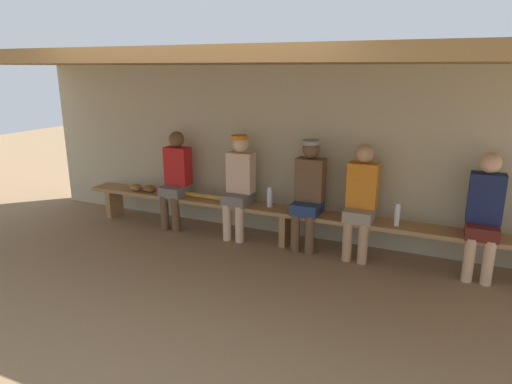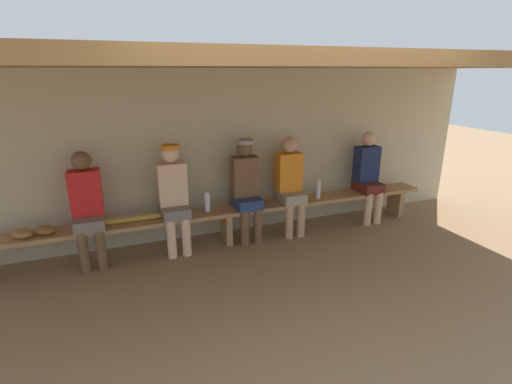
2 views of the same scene
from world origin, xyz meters
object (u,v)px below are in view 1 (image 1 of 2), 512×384
(player_in_red, at_px, (309,190))
(water_bottle_green, at_px, (397,215))
(player_middle, at_px, (361,197))
(water_bottle_orange, at_px, (270,197))
(player_with_sunglasses, at_px, (239,182))
(baseball_glove_tan, at_px, (136,187))
(baseball_glove_dark_brown, at_px, (149,188))
(player_shirtless_tan, at_px, (176,176))
(player_leftmost, at_px, (484,211))
(baseball_bat, at_px, (202,196))
(bench, at_px, (286,215))

(player_in_red, relative_size, water_bottle_green, 5.24)
(player_middle, height_order, water_bottle_orange, player_middle)
(player_with_sunglasses, xyz_separation_m, baseball_glove_tan, (-1.64, -0.04, -0.24))
(player_middle, bearing_deg, water_bottle_green, -6.20)
(water_bottle_green, xyz_separation_m, baseball_glove_dark_brown, (-3.41, 0.03, -0.08))
(water_bottle_orange, bearing_deg, water_bottle_green, -2.76)
(player_shirtless_tan, bearing_deg, player_in_red, 0.01)
(player_middle, distance_m, baseball_glove_tan, 3.21)
(player_middle, height_order, player_shirtless_tan, same)
(player_middle, relative_size, player_leftmost, 1.00)
(player_with_sunglasses, relative_size, baseball_bat, 1.70)
(player_middle, bearing_deg, baseball_bat, -179.92)
(player_with_sunglasses, height_order, player_leftmost, player_with_sunglasses)
(baseball_glove_dark_brown, xyz_separation_m, baseball_bat, (0.85, 0.01, -0.01))
(baseball_glove_tan, bearing_deg, baseball_bat, 40.26)
(bench, bearing_deg, baseball_bat, -180.00)
(bench, relative_size, player_middle, 4.49)
(player_in_red, height_order, water_bottle_green, player_in_red)
(baseball_glove_dark_brown, relative_size, baseball_bat, 0.30)
(bench, distance_m, baseball_glove_tan, 2.29)
(baseball_bat, bearing_deg, player_in_red, 0.90)
(player_with_sunglasses, relative_size, baseball_glove_dark_brown, 5.60)
(bench, xyz_separation_m, player_with_sunglasses, (-0.65, 0.00, 0.36))
(player_with_sunglasses, bearing_deg, baseball_glove_tan, -178.56)
(player_middle, relative_size, player_with_sunglasses, 0.99)
(baseball_glove_dark_brown, distance_m, baseball_bat, 0.85)
(water_bottle_orange, height_order, baseball_glove_dark_brown, water_bottle_orange)
(player_leftmost, distance_m, player_in_red, 1.90)
(player_shirtless_tan, relative_size, water_bottle_green, 5.20)
(player_middle, bearing_deg, player_in_red, 179.96)
(player_middle, xyz_separation_m, player_with_sunglasses, (-1.56, 0.00, 0.02))
(player_with_sunglasses, distance_m, baseball_bat, 0.62)
(player_middle, distance_m, player_with_sunglasses, 1.56)
(bench, height_order, water_bottle_green, water_bottle_green)
(baseball_glove_tan, height_order, baseball_glove_dark_brown, same)
(water_bottle_green, height_order, baseball_bat, water_bottle_green)
(water_bottle_orange, relative_size, baseball_bat, 0.32)
(baseball_glove_tan, distance_m, baseball_glove_dark_brown, 0.22)
(water_bottle_orange, distance_m, baseball_glove_dark_brown, 1.84)
(player_in_red, relative_size, baseball_glove_tan, 5.60)
(water_bottle_green, bearing_deg, player_shirtless_tan, 179.12)
(player_middle, bearing_deg, bench, -179.81)
(player_middle, relative_size, player_in_red, 0.99)
(bench, height_order, player_middle, player_middle)
(player_middle, relative_size, baseball_glove_dark_brown, 5.56)
(player_in_red, bearing_deg, baseball_glove_dark_brown, -179.59)
(player_middle, distance_m, player_leftmost, 1.27)
(player_leftmost, height_order, water_bottle_green, player_leftmost)
(bench, height_order, player_leftmost, player_leftmost)
(player_with_sunglasses, xyz_separation_m, player_leftmost, (2.84, -0.00, -0.02))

